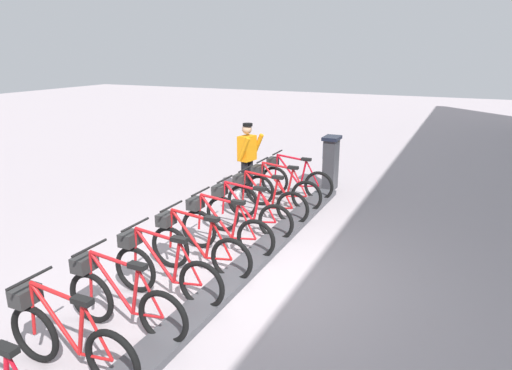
% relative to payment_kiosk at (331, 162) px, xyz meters
% --- Properties ---
extents(ground_plane, '(60.00, 60.00, 0.00)m').
position_rel_payment_kiosk_xyz_m(ground_plane, '(-0.05, 4.88, -0.67)').
color(ground_plane, '#AB9EA4').
extents(dock_rail_base, '(0.44, 8.99, 0.10)m').
position_rel_payment_kiosk_xyz_m(dock_rail_base, '(-0.05, 4.88, -0.62)').
color(dock_rail_base, '#47474C').
rests_on(dock_rail_base, ground).
extents(payment_kiosk, '(0.36, 0.52, 1.28)m').
position_rel_payment_kiosk_xyz_m(payment_kiosk, '(0.00, 0.00, 0.00)').
color(payment_kiosk, '#38383D').
rests_on(payment_kiosk, ground).
extents(bike_docked_0, '(1.72, 0.54, 1.02)m').
position_rel_payment_kiosk_xyz_m(bike_docked_0, '(0.57, 0.99, -0.24)').
color(bike_docked_0, black).
rests_on(bike_docked_0, ground).
extents(bike_docked_1, '(1.72, 0.54, 1.02)m').
position_rel_payment_kiosk_xyz_m(bike_docked_1, '(0.57, 1.81, -0.24)').
color(bike_docked_1, black).
rests_on(bike_docked_1, ground).
extents(bike_docked_2, '(1.72, 0.54, 1.02)m').
position_rel_payment_kiosk_xyz_m(bike_docked_2, '(0.57, 2.63, -0.24)').
color(bike_docked_2, black).
rests_on(bike_docked_2, ground).
extents(bike_docked_3, '(1.72, 0.54, 1.02)m').
position_rel_payment_kiosk_xyz_m(bike_docked_3, '(0.57, 3.44, -0.24)').
color(bike_docked_3, black).
rests_on(bike_docked_3, ground).
extents(bike_docked_4, '(1.72, 0.54, 1.02)m').
position_rel_payment_kiosk_xyz_m(bike_docked_4, '(0.57, 4.26, -0.24)').
color(bike_docked_4, black).
rests_on(bike_docked_4, ground).
extents(bike_docked_5, '(1.72, 0.54, 1.02)m').
position_rel_payment_kiosk_xyz_m(bike_docked_5, '(0.57, 5.08, -0.24)').
color(bike_docked_5, black).
rests_on(bike_docked_5, ground).
extents(bike_docked_6, '(1.72, 0.54, 1.02)m').
position_rel_payment_kiosk_xyz_m(bike_docked_6, '(0.57, 5.90, -0.24)').
color(bike_docked_6, black).
rests_on(bike_docked_6, ground).
extents(bike_docked_7, '(1.72, 0.54, 1.02)m').
position_rel_payment_kiosk_xyz_m(bike_docked_7, '(0.57, 6.72, -0.24)').
color(bike_docked_7, black).
rests_on(bike_docked_7, ground).
extents(bike_docked_8, '(1.72, 0.54, 1.02)m').
position_rel_payment_kiosk_xyz_m(bike_docked_8, '(0.57, 7.54, -0.24)').
color(bike_docked_8, black).
rests_on(bike_docked_8, ground).
extents(worker_near_rack, '(0.54, 0.67, 1.66)m').
position_rel_payment_kiosk_xyz_m(worker_near_rack, '(1.57, 1.28, 0.24)').
color(worker_near_rack, white).
rests_on(worker_near_rack, ground).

